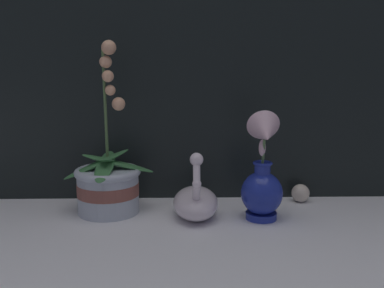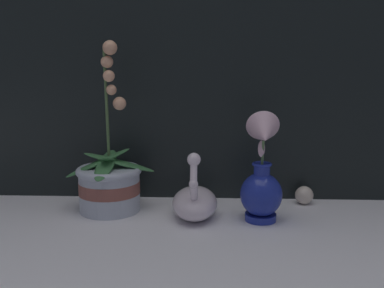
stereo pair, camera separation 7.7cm
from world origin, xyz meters
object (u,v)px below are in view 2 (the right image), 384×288
object	(u,v)px
swan_figurine	(195,201)
glass_sphere	(304,195)
blue_vase	(262,180)
orchid_potted_plant	(109,181)

from	to	relation	value
swan_figurine	glass_sphere	world-z (taller)	swan_figurine
blue_vase	swan_figurine	bearing A→B (deg)	172.34
orchid_potted_plant	glass_sphere	world-z (taller)	orchid_potted_plant
orchid_potted_plant	blue_vase	bearing A→B (deg)	-9.53
orchid_potted_plant	swan_figurine	world-z (taller)	orchid_potted_plant
orchid_potted_plant	glass_sphere	size ratio (longest dim) A/B	8.71
orchid_potted_plant	blue_vase	xyz separation A→B (m)	(0.41, -0.07, 0.03)
blue_vase	orchid_potted_plant	bearing A→B (deg)	170.47
glass_sphere	swan_figurine	bearing A→B (deg)	-158.35
swan_figurine	blue_vase	world-z (taller)	blue_vase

